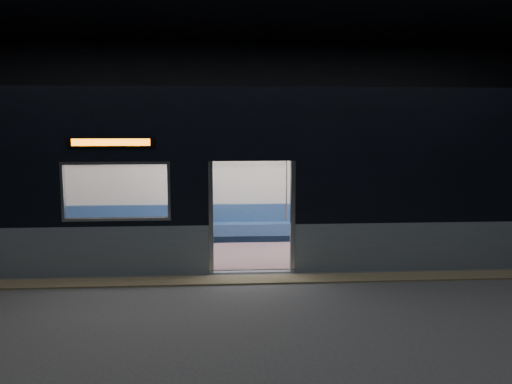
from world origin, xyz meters
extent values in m
cube|color=#47494C|center=(0.00, 0.00, -0.01)|extent=(24.00, 14.00, 0.01)
cube|color=black|center=(0.00, 6.98, 2.50)|extent=(24.00, 0.04, 5.00)
cube|color=black|center=(0.00, -6.98, 2.50)|extent=(24.00, 0.04, 5.00)
cube|color=#8C7F59|center=(0.00, 0.55, 0.01)|extent=(22.80, 0.50, 0.03)
cube|color=gray|center=(4.85, 1.06, 0.45)|extent=(8.30, 0.12, 0.90)
cube|color=black|center=(0.00, 1.06, 2.62)|extent=(1.40, 0.12, 1.15)
cube|color=#B7BABC|center=(-0.74, 1.06, 1.02)|extent=(0.08, 0.14, 2.05)
cube|color=#B7BABC|center=(0.74, 1.06, 1.02)|extent=(0.08, 0.14, 2.05)
cube|color=black|center=(-2.45, 0.98, 2.39)|extent=(1.50, 0.04, 0.18)
cube|color=orange|center=(-2.45, 0.97, 2.39)|extent=(1.34, 0.03, 0.12)
cube|color=beige|center=(0.00, 3.94, 1.60)|extent=(18.00, 0.12, 3.20)
cube|color=black|center=(0.00, 2.50, 3.28)|extent=(18.00, 3.00, 0.15)
cube|color=#896366|center=(0.00, 2.50, 0.02)|extent=(17.76, 2.76, 0.04)
cube|color=beige|center=(0.00, 2.50, 2.35)|extent=(17.76, 2.76, 0.10)
cube|color=navy|center=(0.00, 3.62, 0.24)|extent=(11.00, 0.48, 0.41)
cube|color=navy|center=(0.00, 3.81, 0.65)|extent=(11.00, 0.10, 0.40)
cube|color=#755562|center=(-3.30, 1.41, 0.24)|extent=(4.40, 0.48, 0.41)
cube|color=#755562|center=(3.30, 1.41, 0.24)|extent=(4.40, 0.48, 0.41)
cylinder|color=silver|center=(-0.95, 1.37, 1.17)|extent=(0.04, 0.04, 2.26)
cylinder|color=silver|center=(-0.95, 3.63, 1.17)|extent=(0.04, 0.04, 2.26)
cylinder|color=silver|center=(0.95, 1.37, 1.17)|extent=(0.04, 0.04, 2.26)
cylinder|color=silver|center=(0.95, 3.63, 1.17)|extent=(0.04, 0.04, 2.26)
cylinder|color=silver|center=(0.00, 3.58, 1.95)|extent=(11.00, 0.03, 0.03)
cube|color=black|center=(3.63, 3.38, 0.53)|extent=(0.18, 0.50, 0.17)
cube|color=black|center=(3.85, 3.38, 0.53)|extent=(0.18, 0.50, 0.17)
cylinder|color=black|center=(3.63, 3.16, 0.26)|extent=(0.12, 0.12, 0.43)
cylinder|color=black|center=(3.85, 3.16, 0.26)|extent=(0.12, 0.12, 0.43)
cube|color=#BF5568|center=(3.74, 3.59, 0.56)|extent=(0.42, 0.23, 0.21)
cylinder|color=#BF5568|center=(3.74, 3.62, 0.92)|extent=(0.42, 0.42, 0.55)
sphere|color=tan|center=(3.74, 3.60, 1.32)|extent=(0.22, 0.22, 0.22)
sphere|color=black|center=(3.74, 3.64, 1.36)|extent=(0.23, 0.23, 0.23)
cube|color=black|center=(3.72, 3.31, 0.69)|extent=(0.27, 0.23, 0.14)
cube|color=white|center=(3.33, 3.85, 1.51)|extent=(1.11, 0.03, 0.72)
camera|label=1|loc=(-0.59, -8.56, 2.74)|focal=38.00mm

